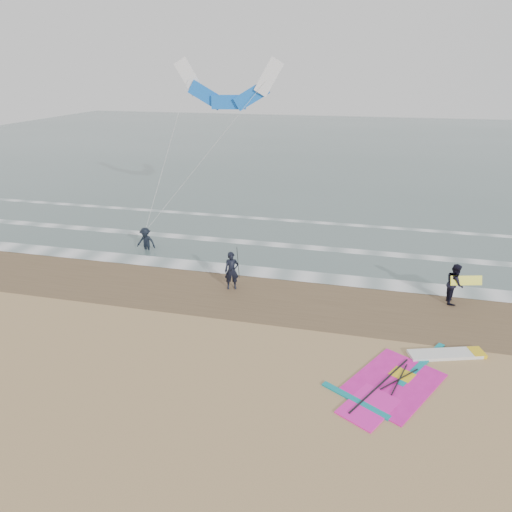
% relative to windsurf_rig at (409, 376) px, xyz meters
% --- Properties ---
extents(ground, '(120.00, 120.00, 0.00)m').
position_rel_windsurf_rig_xyz_m(ground, '(-4.21, -1.46, -0.03)').
color(ground, tan).
rests_on(ground, ground).
extents(sea_water, '(120.00, 80.00, 0.02)m').
position_rel_windsurf_rig_xyz_m(sea_water, '(-4.21, 46.54, -0.02)').
color(sea_water, '#47605E').
rests_on(sea_water, ground).
extents(wet_sand_band, '(120.00, 5.00, 0.01)m').
position_rel_windsurf_rig_xyz_m(wet_sand_band, '(-4.21, 4.54, -0.03)').
color(wet_sand_band, brown).
rests_on(wet_sand_band, ground).
extents(foam_waterline, '(120.00, 9.15, 0.02)m').
position_rel_windsurf_rig_xyz_m(foam_waterline, '(-4.21, 8.98, -0.00)').
color(foam_waterline, white).
rests_on(foam_waterline, ground).
extents(windsurf_rig, '(5.35, 5.06, 0.13)m').
position_rel_windsurf_rig_xyz_m(windsurf_rig, '(0.00, 0.00, 0.00)').
color(windsurf_rig, white).
rests_on(windsurf_rig, ground).
extents(person_standing, '(0.73, 0.60, 1.74)m').
position_rel_windsurf_rig_xyz_m(person_standing, '(-7.31, 4.75, 0.84)').
color(person_standing, black).
rests_on(person_standing, ground).
extents(person_walking, '(0.67, 0.86, 1.74)m').
position_rel_windsurf_rig_xyz_m(person_walking, '(2.08, 5.68, 0.83)').
color(person_walking, black).
rests_on(person_walking, ground).
extents(person_wading, '(1.06, 0.61, 1.63)m').
position_rel_windsurf_rig_xyz_m(person_wading, '(-13.14, 8.15, 0.78)').
color(person_wading, black).
rests_on(person_wading, ground).
extents(held_pole, '(0.17, 0.86, 1.82)m').
position_rel_windsurf_rig_xyz_m(held_pole, '(-7.01, 4.75, 1.24)').
color(held_pole, black).
rests_on(held_pole, ground).
extents(carried_kiteboard, '(1.30, 0.51, 0.39)m').
position_rel_windsurf_rig_xyz_m(carried_kiteboard, '(2.48, 5.58, 1.07)').
color(carried_kiteboard, yellow).
rests_on(carried_kiteboard, ground).
extents(surf_kite, '(6.67, 4.12, 8.68)m').
position_rel_windsurf_rig_xyz_m(surf_kite, '(-9.49, 12.03, 8.05)').
color(surf_kite, white).
rests_on(surf_kite, ground).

